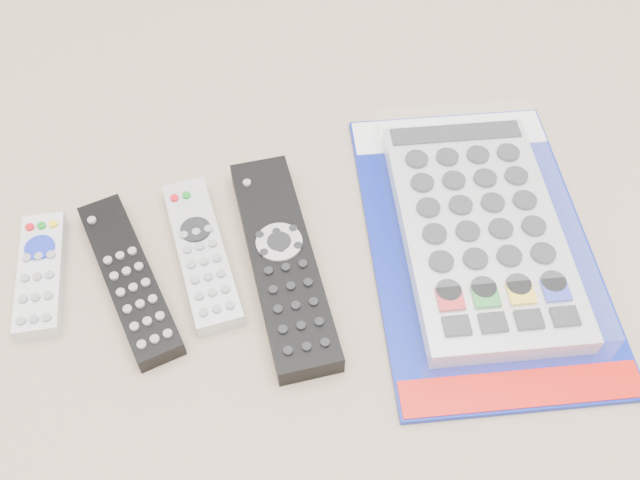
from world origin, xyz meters
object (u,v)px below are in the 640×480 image
object	(u,v)px
remote_slim_black	(129,278)
jumbo_remote_packaged	(481,228)
remote_small_grey	(41,274)
remote_large_black	(283,261)
remote_silver_dvd	(202,253)

from	to	relation	value
remote_slim_black	jumbo_remote_packaged	xyz separation A→B (m)	(0.36, -0.06, 0.01)
remote_small_grey	remote_large_black	bearing A→B (deg)	-6.20
remote_large_black	remote_slim_black	bearing A→B (deg)	173.27
remote_large_black	remote_small_grey	bearing A→B (deg)	169.41
remote_silver_dvd	remote_large_black	bearing A→B (deg)	-26.14
remote_slim_black	jumbo_remote_packaged	world-z (taller)	jumbo_remote_packaged
remote_silver_dvd	jumbo_remote_packaged	xyz separation A→B (m)	(0.28, -0.07, 0.01)
remote_silver_dvd	jumbo_remote_packaged	bearing A→B (deg)	-13.20
remote_slim_black	remote_large_black	world-z (taller)	remote_large_black
remote_large_black	jumbo_remote_packaged	bearing A→B (deg)	-4.18
remote_small_grey	remote_slim_black	xyz separation A→B (m)	(0.08, -0.03, 0.00)
remote_silver_dvd	remote_large_black	xyz separation A→B (m)	(0.08, -0.04, 0.00)
remote_small_grey	remote_silver_dvd	size ratio (longest dim) A/B	0.79
remote_small_grey	remote_slim_black	world-z (taller)	remote_slim_black
jumbo_remote_packaged	remote_silver_dvd	bearing A→B (deg)	178.81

